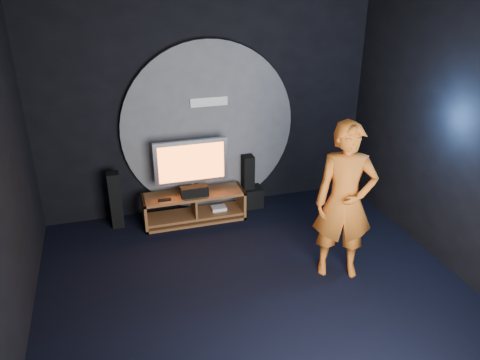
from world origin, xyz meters
name	(u,v)px	position (x,y,z in m)	size (l,w,h in m)	color
floor	(260,299)	(0.00, 0.00, 0.00)	(5.00, 5.00, 0.00)	black
back_wall	(207,98)	(0.00, 2.50, 1.75)	(5.00, 0.04, 3.50)	black
front_wall	(417,327)	(0.00, -2.50, 1.75)	(5.00, 0.04, 3.50)	black
right_wall	(471,136)	(2.50, 0.00, 1.75)	(0.04, 5.00, 3.50)	black
wall_disc_panel	(209,128)	(0.00, 2.44, 1.30)	(2.60, 0.11, 2.60)	#515156
media_console	(195,209)	(-0.34, 2.05, 0.19)	(1.51, 0.45, 0.45)	brown
tv	(191,164)	(-0.35, 2.12, 0.89)	(1.08, 0.22, 0.81)	#A5A4AB
center_speaker	(194,191)	(-0.35, 1.96, 0.53)	(0.40, 0.15, 0.15)	black
remote	(165,200)	(-0.79, 1.93, 0.46)	(0.18, 0.05, 0.02)	black
tower_speaker_left	(116,200)	(-1.47, 2.21, 0.43)	(0.17, 0.19, 0.85)	black
tower_speaker_right	(248,181)	(0.57, 2.28, 0.43)	(0.17, 0.19, 0.85)	black
subwoofer	(253,197)	(0.64, 2.25, 0.16)	(0.29, 0.29, 0.32)	black
player	(345,202)	(1.12, 0.25, 0.98)	(0.71, 0.47, 1.96)	#C7611B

